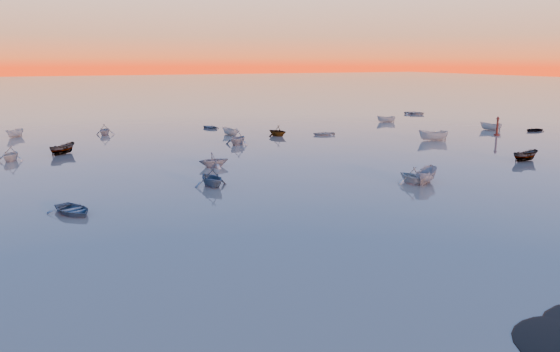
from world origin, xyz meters
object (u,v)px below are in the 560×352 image
boat_near_right (412,183)px  channel_marker (497,127)px  boat_near_center (426,183)px  boat_near_left (73,214)px

boat_near_right → channel_marker: (34.20, 22.51, 1.27)m
boat_near_center → boat_near_right: (-1.40, 0.30, 0.00)m
boat_near_left → boat_near_right: boat_near_right is taller
channel_marker → boat_near_center: bearing=-145.2°
boat_near_left → channel_marker: channel_marker is taller
boat_near_left → boat_near_center: bearing=-25.9°
boat_near_left → channel_marker: size_ratio=1.33×
boat_near_left → boat_near_center: boat_near_center is taller
boat_near_center → channel_marker: size_ratio=1.32×
boat_near_center → boat_near_right: boat_near_center is taller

